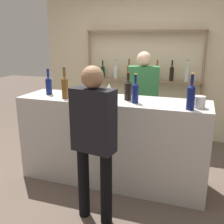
{
  "coord_description": "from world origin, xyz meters",
  "views": [
    {
      "loc": [
        0.99,
        -2.92,
        1.8
      ],
      "look_at": [
        0.0,
        0.0,
        0.93
      ],
      "focal_mm": 42.0,
      "sensor_mm": 36.0,
      "label": 1
    }
  ],
  "objects_px": {
    "counter_bottle_3": "(65,87)",
    "cork_jar": "(199,102)",
    "counter_bottle_4": "(191,96)",
    "counter_bottle_2": "(135,92)",
    "customer_center": "(94,135)",
    "wine_glass": "(109,87)",
    "server_behind_counter": "(143,97)",
    "counter_bottle_1": "(49,85)",
    "counter_bottle_0": "(128,89)"
  },
  "relations": [
    {
      "from": "counter_bottle_3",
      "to": "cork_jar",
      "type": "bearing_deg",
      "value": 1.98
    },
    {
      "from": "counter_bottle_3",
      "to": "counter_bottle_4",
      "type": "bearing_deg",
      "value": -2.16
    },
    {
      "from": "counter_bottle_2",
      "to": "counter_bottle_3",
      "type": "distance_m",
      "value": 0.86
    },
    {
      "from": "counter_bottle_2",
      "to": "counter_bottle_4",
      "type": "relative_size",
      "value": 0.88
    },
    {
      "from": "counter_bottle_4",
      "to": "customer_center",
      "type": "distance_m",
      "value": 1.06
    },
    {
      "from": "wine_glass",
      "to": "server_behind_counter",
      "type": "xyz_separation_m",
      "value": [
        0.27,
        0.76,
        -0.27
      ]
    },
    {
      "from": "server_behind_counter",
      "to": "counter_bottle_2",
      "type": "bearing_deg",
      "value": -5.22
    },
    {
      "from": "cork_jar",
      "to": "wine_glass",
      "type": "bearing_deg",
      "value": 168.92
    },
    {
      "from": "counter_bottle_2",
      "to": "counter_bottle_1",
      "type": "bearing_deg",
      "value": 174.99
    },
    {
      "from": "counter_bottle_0",
      "to": "wine_glass",
      "type": "xyz_separation_m",
      "value": [
        -0.27,
        0.1,
        -0.01
      ]
    },
    {
      "from": "customer_center",
      "to": "cork_jar",
      "type": "bearing_deg",
      "value": -43.67
    },
    {
      "from": "counter_bottle_4",
      "to": "server_behind_counter",
      "type": "height_order",
      "value": "server_behind_counter"
    },
    {
      "from": "counter_bottle_1",
      "to": "wine_glass",
      "type": "xyz_separation_m",
      "value": [
        0.79,
        0.11,
        -0.0
      ]
    },
    {
      "from": "counter_bottle_2",
      "to": "counter_bottle_4",
      "type": "bearing_deg",
      "value": -9.64
    },
    {
      "from": "counter_bottle_1",
      "to": "counter_bottle_3",
      "type": "xyz_separation_m",
      "value": [
        0.32,
        -0.15,
        0.02
      ]
    },
    {
      "from": "wine_glass",
      "to": "cork_jar",
      "type": "bearing_deg",
      "value": -11.08
    },
    {
      "from": "counter_bottle_4",
      "to": "counter_bottle_1",
      "type": "bearing_deg",
      "value": 173.41
    },
    {
      "from": "counter_bottle_2",
      "to": "counter_bottle_4",
      "type": "height_order",
      "value": "counter_bottle_4"
    },
    {
      "from": "counter_bottle_2",
      "to": "server_behind_counter",
      "type": "distance_m",
      "value": 1.02
    },
    {
      "from": "counter_bottle_4",
      "to": "customer_center",
      "type": "height_order",
      "value": "customer_center"
    },
    {
      "from": "counter_bottle_3",
      "to": "server_behind_counter",
      "type": "bearing_deg",
      "value": 53.93
    },
    {
      "from": "counter_bottle_3",
      "to": "counter_bottle_4",
      "type": "distance_m",
      "value": 1.47
    },
    {
      "from": "counter_bottle_1",
      "to": "counter_bottle_4",
      "type": "relative_size",
      "value": 0.88
    },
    {
      "from": "server_behind_counter",
      "to": "counter_bottle_4",
      "type": "bearing_deg",
      "value": 21.77
    },
    {
      "from": "counter_bottle_1",
      "to": "counter_bottle_3",
      "type": "height_order",
      "value": "counter_bottle_3"
    },
    {
      "from": "counter_bottle_4",
      "to": "cork_jar",
      "type": "xyz_separation_m",
      "value": [
        0.09,
        0.11,
        -0.08
      ]
    },
    {
      "from": "counter_bottle_2",
      "to": "wine_glass",
      "type": "height_order",
      "value": "counter_bottle_2"
    },
    {
      "from": "wine_glass",
      "to": "cork_jar",
      "type": "height_order",
      "value": "wine_glass"
    },
    {
      "from": "counter_bottle_3",
      "to": "wine_glass",
      "type": "height_order",
      "value": "counter_bottle_3"
    },
    {
      "from": "counter_bottle_3",
      "to": "server_behind_counter",
      "type": "distance_m",
      "value": 1.3
    },
    {
      "from": "cork_jar",
      "to": "server_behind_counter",
      "type": "height_order",
      "value": "server_behind_counter"
    },
    {
      "from": "counter_bottle_1",
      "to": "server_behind_counter",
      "type": "relative_size",
      "value": 0.21
    },
    {
      "from": "cork_jar",
      "to": "counter_bottle_2",
      "type": "bearing_deg",
      "value": -179.49
    },
    {
      "from": "counter_bottle_1",
      "to": "wine_glass",
      "type": "bearing_deg",
      "value": 8.21
    },
    {
      "from": "counter_bottle_2",
      "to": "counter_bottle_3",
      "type": "relative_size",
      "value": 0.89
    },
    {
      "from": "counter_bottle_0",
      "to": "counter_bottle_2",
      "type": "relative_size",
      "value": 0.99
    },
    {
      "from": "counter_bottle_3",
      "to": "counter_bottle_0",
      "type": "bearing_deg",
      "value": 12.11
    },
    {
      "from": "counter_bottle_3",
      "to": "server_behind_counter",
      "type": "xyz_separation_m",
      "value": [
        0.75,
        1.03,
        -0.29
      ]
    },
    {
      "from": "counter_bottle_3",
      "to": "customer_center",
      "type": "distance_m",
      "value": 0.95
    },
    {
      "from": "wine_glass",
      "to": "counter_bottle_3",
      "type": "bearing_deg",
      "value": -150.81
    },
    {
      "from": "customer_center",
      "to": "counter_bottle_0",
      "type": "bearing_deg",
      "value": 1.36
    },
    {
      "from": "counter_bottle_2",
      "to": "customer_center",
      "type": "height_order",
      "value": "customer_center"
    },
    {
      "from": "counter_bottle_3",
      "to": "counter_bottle_4",
      "type": "relative_size",
      "value": 0.99
    },
    {
      "from": "server_behind_counter",
      "to": "counter_bottle_1",
      "type": "bearing_deg",
      "value": -62.4
    },
    {
      "from": "counter_bottle_4",
      "to": "customer_center",
      "type": "xyz_separation_m",
      "value": [
        -0.83,
        -0.58,
        -0.31
      ]
    },
    {
      "from": "counter_bottle_1",
      "to": "counter_bottle_0",
      "type": "bearing_deg",
      "value": 0.5
    },
    {
      "from": "customer_center",
      "to": "server_behind_counter",
      "type": "height_order",
      "value": "server_behind_counter"
    },
    {
      "from": "counter_bottle_3",
      "to": "wine_glass",
      "type": "xyz_separation_m",
      "value": [
        0.47,
        0.26,
        -0.03
      ]
    },
    {
      "from": "counter_bottle_1",
      "to": "customer_center",
      "type": "xyz_separation_m",
      "value": [
        0.95,
        -0.79,
        -0.29
      ]
    },
    {
      "from": "counter_bottle_1",
      "to": "cork_jar",
      "type": "height_order",
      "value": "counter_bottle_1"
    }
  ]
}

